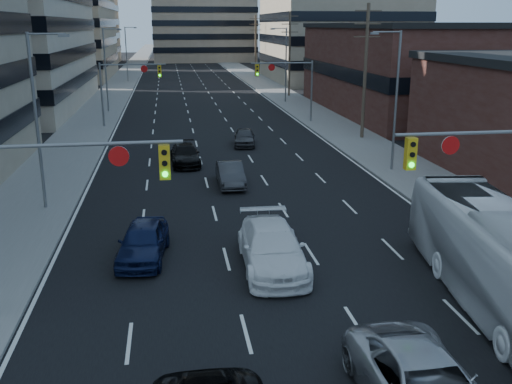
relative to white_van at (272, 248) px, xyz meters
name	(u,v)px	position (x,y,z in m)	size (l,w,h in m)	color
road_surface	(183,65)	(0.09, 119.11, -0.84)	(18.00, 300.00, 0.02)	black
sidewalk_left	(134,66)	(-11.41, 119.11, -0.78)	(5.00, 300.00, 0.15)	slate
sidewalk_right	(231,65)	(11.59, 119.11, -0.78)	(5.00, 300.00, 0.15)	slate
office_left_far	(52,32)	(-23.91, 89.11, 7.15)	(20.00, 30.00, 16.00)	gray
storefront_right_mid	(426,71)	(24.09, 39.11, 3.65)	(20.00, 30.00, 9.00)	#472119
office_right_far	(336,39)	(25.09, 77.11, 6.15)	(22.00, 28.00, 14.00)	gray
bg_block_left	(65,22)	(-27.91, 129.11, 9.15)	(24.00, 24.00, 20.00)	#ADA089
bg_block_right	(315,39)	(32.09, 119.11, 5.15)	(22.00, 22.00, 12.00)	gray
signal_near_left	(57,192)	(-7.37, -2.89, 3.47)	(6.59, 0.33, 6.00)	slate
signal_near_right	(500,174)	(7.54, -2.89, 3.47)	(6.59, 0.33, 6.00)	slate
signal_far_left	(126,81)	(-7.59, 34.11, 3.45)	(6.09, 0.33, 6.00)	slate
signal_far_right	(289,79)	(7.77, 34.11, 3.45)	(6.09, 0.33, 6.00)	slate
utility_pole_block	(365,70)	(12.29, 25.11, 4.93)	(2.20, 0.28, 11.00)	#4C3D2D
utility_pole_midblock	(290,53)	(12.29, 55.11, 4.93)	(2.20, 0.28, 11.00)	#4C3D2D
utility_pole_distant	(255,45)	(12.29, 85.11, 4.93)	(2.20, 0.28, 11.00)	#4C3D2D
streetlight_left_near	(39,114)	(-10.25, 9.11, 4.20)	(2.03, 0.22, 9.00)	slate
streetlight_left_mid	(107,66)	(-10.25, 44.11, 4.20)	(2.03, 0.22, 9.00)	slate
streetlight_left_far	(127,51)	(-10.25, 79.11, 4.20)	(2.03, 0.22, 9.00)	slate
streetlight_right_near	(394,95)	(10.43, 14.11, 4.20)	(2.03, 0.22, 9.00)	slate
streetlight_right_far	(285,61)	(10.43, 49.11, 4.20)	(2.03, 0.22, 9.00)	slate
white_van	(272,248)	(0.00, 0.00, 0.00)	(2.39, 5.87, 1.70)	white
transit_bus	(504,261)	(7.12, -4.44, 0.85)	(2.86, 12.21, 3.40)	white
sedan_blue	(143,241)	(-5.09, 1.69, -0.08)	(1.82, 4.53, 1.54)	#0E1639
sedan_grey_center	(230,174)	(-0.32, 12.32, -0.16)	(1.47, 4.22, 1.39)	#333335
sedan_black_far	(185,155)	(-2.83, 18.11, -0.16)	(1.93, 4.74, 1.38)	black
sedan_grey_right	(244,137)	(2.09, 23.92, -0.16)	(1.63, 4.04, 1.38)	#38383B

